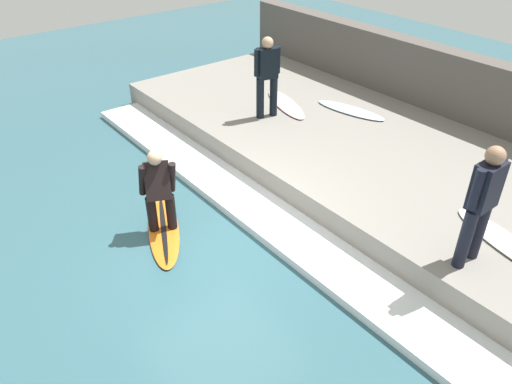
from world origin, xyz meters
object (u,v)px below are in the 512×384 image
surfer_waiting_far (267,73)px  surfboard_waiting_far (286,104)px  surfboard_spare (351,110)px  surfboard_riding (164,229)px  surfer_waiting_near (482,201)px  surfboard_waiting_near (508,243)px  surfer_riding (158,187)px

surfer_waiting_far → surfboard_waiting_far: bearing=15.2°
surfboard_spare → surfboard_riding: bearing=-173.4°
surfer_waiting_near → surfboard_riding: bearing=124.4°
surfboard_waiting_near → surfboard_waiting_far: same height
surfer_riding → surfboard_spare: (5.05, 0.59, -0.29)m
surfer_waiting_near → surfboard_waiting_far: 5.80m
surfer_waiting_near → surfer_waiting_far: surfer_waiting_near is taller
surfboard_waiting_near → surfer_riding: bearing=130.1°
surfboard_waiting_near → surfboard_waiting_far: bearing=81.7°
surfer_waiting_far → surfboard_riding: bearing=-156.0°
surfer_waiting_near → surfboard_spare: surfer_waiting_near is taller
surfboard_riding → surfboard_spare: size_ratio=1.19×
surfboard_spare → surfboard_waiting_far: bearing=127.6°
surfboard_riding → surfer_riding: size_ratio=1.41×
surfboard_waiting_near → surfboard_waiting_far: (0.83, 5.69, 0.00)m
surfer_waiting_far → surfboard_spare: bearing=-30.7°
surfboard_waiting_near → surfboard_riding: bearing=130.1°
surfboard_riding → surfboard_waiting_far: bearing=22.6°
surfboard_riding → surfboard_waiting_far: 4.54m
surfer_waiting_far → surfboard_spare: size_ratio=1.00×
surfboard_waiting_far → surfboard_spare: bearing=-52.4°
surfboard_riding → surfer_waiting_near: bearing=-55.6°
surfboard_waiting_near → surfboard_waiting_far: 5.75m
surfer_riding → surfer_waiting_far: (3.45, 1.54, 0.64)m
surfer_waiting_near → surfboard_spare: (2.48, 4.35, -0.95)m
surfboard_waiting_far → surfboard_spare: (0.88, -1.15, 0.00)m
surfboard_riding → surfer_waiting_near: size_ratio=1.16×
surfboard_riding → surfboard_waiting_far: surfboard_waiting_far is taller
surfer_riding → surfboard_waiting_near: size_ratio=0.75×
surfboard_waiting_near → surfer_waiting_far: surfer_waiting_far is taller
surfer_riding → surfer_waiting_far: 3.83m
surfboard_riding → surfboard_spare: 5.11m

